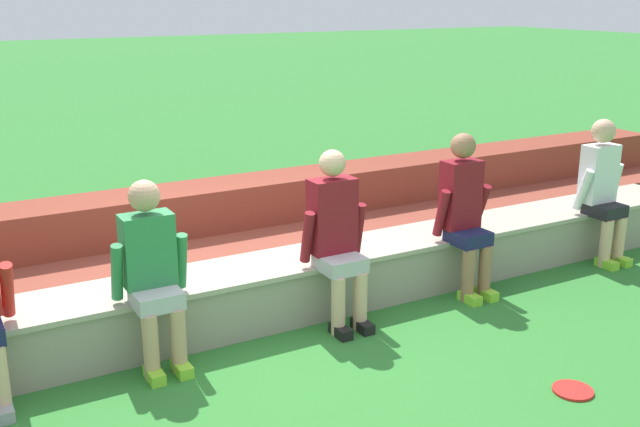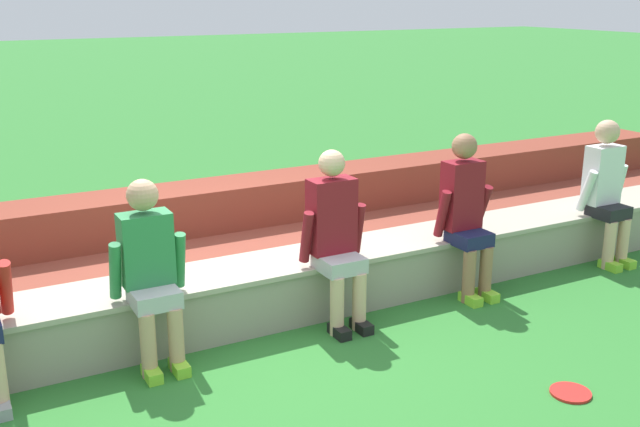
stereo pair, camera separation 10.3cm
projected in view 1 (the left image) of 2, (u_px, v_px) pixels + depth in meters
The scene contains 8 objects.
ground_plane at pixel (263, 337), 5.79m from camera, with size 80.00×80.00×0.00m, color #2D752D.
stone_seating_wall at pixel (247, 294), 5.97m from camera, with size 9.84×0.63×0.48m.
brick_bleachers at pixel (195, 243), 6.91m from camera, with size 12.09×1.14×0.82m.
person_left_of_center at pixel (152, 270), 5.18m from camera, with size 0.54×0.52×1.34m.
person_center at pixel (337, 235), 5.85m from camera, with size 0.54×0.52×1.40m.
person_right_of_center at pixel (465, 211), 6.47m from camera, with size 0.51×0.52×1.41m.
person_far_right at pixel (603, 187), 7.26m from camera, with size 0.52×0.51×1.40m.
frisbee at pixel (573, 390), 5.00m from camera, with size 0.27×0.27×0.02m, color red.
Camera 1 is at (-2.21, -4.82, 2.56)m, focal length 42.22 mm.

